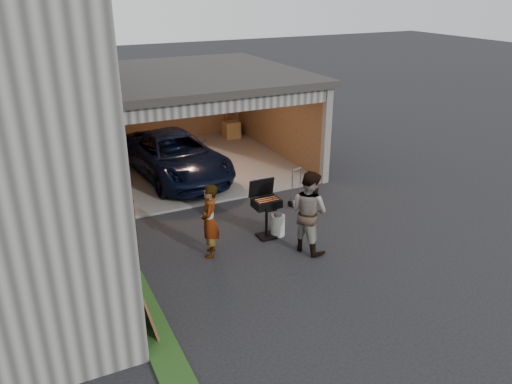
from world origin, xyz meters
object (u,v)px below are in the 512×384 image
minivan (175,158)px  woman (210,221)px  man (309,212)px  plywood_panel (146,309)px  hand_truck (297,199)px  propane_tank (278,225)px  bbq_grill (266,205)px

minivan → woman: (-0.69, -4.61, 0.16)m
woman → man: (1.94, -0.70, 0.11)m
minivan → plywood_panel: (-2.53, -6.50, -0.19)m
hand_truck → propane_tank: bearing=-148.6°
propane_tank → minivan: bearing=102.6°
woman → hand_truck: woman is taller
woman → man: size_ratio=0.88×
plywood_panel → minivan: bearing=68.7°
woman → plywood_panel: woman is taller
minivan → hand_truck: size_ratio=4.48×
plywood_panel → bbq_grill: bearing=33.0°
bbq_grill → propane_tank: size_ratio=2.77×
bbq_grill → woman: bearing=-171.4°
plywood_panel → hand_truck: 5.74m
woman → propane_tank: (1.68, 0.17, -0.55)m
minivan → plywood_panel: size_ratio=5.04×
hand_truck → man: bearing=-128.2°
minivan → propane_tank: bearing=-83.4°
woman → man: 2.06m
woman → plywood_panel: bearing=-19.8°
bbq_grill → man: bearing=-59.7°
man → minivan: bearing=-7.0°
man → hand_truck: bearing=-44.7°
woman → bbq_grill: woman is taller
bbq_grill → plywood_panel: bbq_grill is taller
woman → hand_truck: size_ratio=1.56×
minivan → hand_truck: minivan is taller
propane_tank → bbq_grill: bearing=171.1°
plywood_panel → hand_truck: bearing=34.6°
minivan → plywood_panel: minivan is taller
woman → propane_tank: size_ratio=3.29×
minivan → bbq_grill: 4.46m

